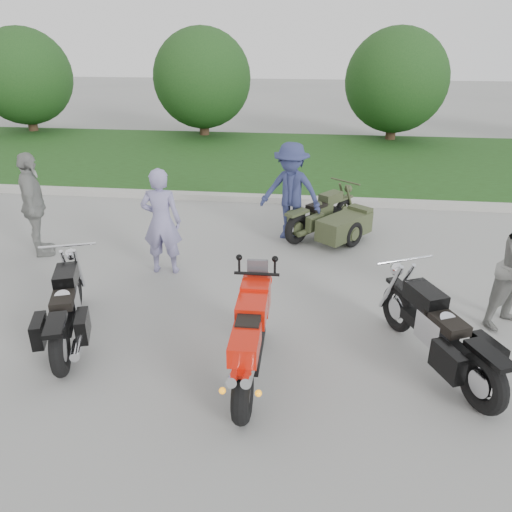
# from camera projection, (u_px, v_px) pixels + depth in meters

# --- Properties ---
(ground) EXTENTS (80.00, 80.00, 0.00)m
(ground) POSITION_uv_depth(u_px,v_px,m) (207.00, 338.00, 6.75)
(ground) COLOR #9B9B96
(ground) RESTS_ON ground
(curb) EXTENTS (60.00, 0.30, 0.15)m
(curb) POSITION_uv_depth(u_px,v_px,m) (259.00, 198.00, 12.15)
(curb) COLOR #ACAAA2
(curb) RESTS_ON ground
(grass_strip) EXTENTS (60.00, 8.00, 0.14)m
(grass_strip) POSITION_uv_depth(u_px,v_px,m) (274.00, 159.00, 15.90)
(grass_strip) COLOR #245B1F
(grass_strip) RESTS_ON ground
(tree_far_left) EXTENTS (3.60, 3.60, 4.00)m
(tree_far_left) POSITION_uv_depth(u_px,v_px,m) (24.00, 77.00, 19.17)
(tree_far_left) COLOR #3F2B1C
(tree_far_left) RESTS_ON ground
(tree_mid_left) EXTENTS (3.60, 3.60, 4.00)m
(tree_mid_left) POSITION_uv_depth(u_px,v_px,m) (202.00, 78.00, 18.39)
(tree_mid_left) COLOR #3F2B1C
(tree_mid_left) RESTS_ON ground
(tree_mid_right) EXTENTS (3.60, 3.60, 4.00)m
(tree_mid_right) POSITION_uv_depth(u_px,v_px,m) (396.00, 81.00, 17.61)
(tree_mid_right) COLOR #3F2B1C
(tree_mid_right) RESTS_ON ground
(sportbike_red) EXTENTS (0.36, 2.09, 0.99)m
(sportbike_red) POSITION_uv_depth(u_px,v_px,m) (250.00, 337.00, 5.74)
(sportbike_red) COLOR black
(sportbike_red) RESTS_ON ground
(cruiser_left) EXTENTS (0.93, 2.17, 0.87)m
(cruiser_left) POSITION_uv_depth(u_px,v_px,m) (67.00, 312.00, 6.53)
(cruiser_left) COLOR black
(cruiser_left) RESTS_ON ground
(cruiser_right) EXTENTS (1.13, 2.21, 0.91)m
(cruiser_right) POSITION_uv_depth(u_px,v_px,m) (442.00, 337.00, 5.96)
(cruiser_right) COLOR black
(cruiser_right) RESTS_ON ground
(cruiser_sidecar) EXTENTS (1.73, 1.94, 0.81)m
(cruiser_sidecar) POSITION_uv_depth(u_px,v_px,m) (333.00, 222.00, 9.78)
(cruiser_sidecar) COLOR black
(cruiser_sidecar) RESTS_ON ground
(person_stripe) EXTENTS (0.69, 0.47, 1.82)m
(person_stripe) POSITION_uv_depth(u_px,v_px,m) (162.00, 222.00, 8.28)
(person_stripe) COLOR #8580AE
(person_stripe) RESTS_ON ground
(person_denim) EXTENTS (1.38, 1.01, 1.91)m
(person_denim) POSITION_uv_depth(u_px,v_px,m) (291.00, 192.00, 9.66)
(person_denim) COLOR navy
(person_denim) RESTS_ON ground
(person_back) EXTENTS (0.92, 1.20, 1.90)m
(person_back) POSITION_uv_depth(u_px,v_px,m) (34.00, 205.00, 8.93)
(person_back) COLOR gray
(person_back) RESTS_ON ground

